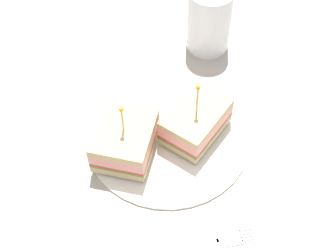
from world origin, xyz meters
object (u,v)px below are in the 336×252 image
object	(u,v)px
fork	(220,240)
sandwich_half_back	(124,138)
plate	(168,135)
sandwich_half_front	(196,121)
drink_glass	(209,22)

from	to	relation	value
fork	sandwich_half_back	bearing A→B (deg)	-72.80
sandwich_half_back	plate	bearing A→B (deg)	176.67
sandwich_half_front	fork	distance (cm)	18.26
plate	drink_glass	world-z (taller)	drink_glass
sandwich_half_back	fork	size ratio (longest dim) A/B	1.01
plate	drink_glass	bearing A→B (deg)	-135.14
sandwich_half_back	fork	distance (cm)	20.15
sandwich_half_front	sandwich_half_back	bearing A→B (deg)	-9.10
sandwich_half_front	drink_glass	distance (cm)	20.24
fork	drink_glass	bearing A→B (deg)	-116.04
plate	sandwich_half_back	world-z (taller)	sandwich_half_back
sandwich_half_back	drink_glass	distance (cm)	26.96
drink_glass	fork	distance (cm)	38.03
sandwich_half_front	drink_glass	xyz separation A→B (cm)	(-11.34, -16.64, 2.02)
sandwich_half_back	fork	bearing A→B (deg)	107.20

